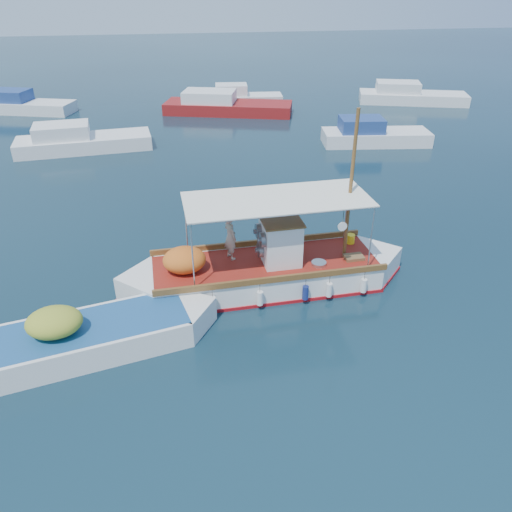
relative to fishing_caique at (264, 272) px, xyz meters
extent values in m
plane|color=black|center=(0.21, -0.39, -0.52)|extent=(160.00, 160.00, 0.00)
cube|color=white|center=(0.06, 0.00, -0.18)|extent=(7.42, 2.76, 1.07)
cube|color=white|center=(-3.60, -0.16, -0.18)|extent=(2.44, 2.44, 1.07)
cube|color=white|center=(3.71, 0.16, -0.18)|extent=(2.44, 2.44, 1.07)
cube|color=maroon|center=(0.06, 0.00, -0.50)|extent=(7.52, 2.84, 0.18)
cube|color=maroon|center=(0.06, 0.00, 0.34)|extent=(7.41, 2.56, 0.06)
cube|color=brown|center=(0.00, 1.23, 0.46)|extent=(7.41, 0.42, 0.20)
cube|color=brown|center=(0.11, -1.23, 0.46)|extent=(7.41, 0.42, 0.20)
cube|color=white|center=(0.55, 0.02, 1.09)|extent=(1.23, 1.32, 1.46)
cube|color=brown|center=(0.55, 0.02, 1.85)|extent=(1.33, 1.42, 0.06)
cylinder|color=slate|center=(-0.07, -0.32, 1.38)|extent=(0.24, 0.50, 0.49)
cylinder|color=slate|center=(-0.10, 0.31, 1.38)|extent=(0.24, 0.50, 0.49)
cylinder|color=slate|center=(-0.09, -0.01, 0.85)|extent=(0.24, 0.50, 0.49)
cylinder|color=brown|center=(2.79, 0.12, 2.80)|extent=(0.12, 0.12, 4.88)
cylinder|color=brown|center=(2.01, 0.09, 2.41)|extent=(1.76, 0.15, 0.08)
cylinder|color=silver|center=(-2.43, 0.96, 1.46)|extent=(0.04, 0.04, 2.20)
cylinder|color=silver|center=(-2.33, -1.18, 1.46)|extent=(0.04, 0.04, 2.20)
cylinder|color=silver|center=(3.13, 1.21, 1.46)|extent=(0.04, 0.04, 2.20)
cylinder|color=silver|center=(3.22, -0.94, 1.46)|extent=(0.04, 0.04, 2.20)
cube|color=silver|center=(0.40, 0.01, 2.57)|extent=(5.85, 2.59, 0.04)
ellipsoid|color=orange|center=(-2.57, -0.12, 0.77)|extent=(1.42, 1.22, 0.82)
cube|color=yellow|center=(1.30, 0.59, 0.55)|extent=(0.25, 0.19, 0.39)
cylinder|color=yellow|center=(3.24, 0.82, 0.52)|extent=(0.31, 0.31, 0.33)
cube|color=brown|center=(3.00, -0.26, 0.42)|extent=(0.65, 0.47, 0.12)
cylinder|color=#B2B2B2|center=(1.74, -0.46, 0.42)|extent=(0.51, 0.51, 0.12)
cylinder|color=white|center=(2.25, -0.93, 1.95)|extent=(0.29, 0.04, 0.29)
cylinder|color=white|center=(-1.83, -1.45, -0.08)|extent=(0.20, 0.20, 0.47)
cylinder|color=navy|center=(1.09, -1.32, -0.08)|extent=(0.20, 0.20, 0.47)
cylinder|color=white|center=(3.04, -1.24, -0.08)|extent=(0.20, 0.20, 0.47)
imported|color=#ABA38D|center=(-1.03, 0.48, 1.15)|extent=(0.57, 0.67, 1.57)
cube|color=white|center=(-5.23, -2.41, -0.24)|extent=(5.47, 3.10, 1.01)
cube|color=white|center=(-2.72, -1.85, -0.24)|extent=(1.96, 1.96, 1.01)
cube|color=navy|center=(-5.23, -2.41, 0.24)|extent=(5.43, 2.88, 0.06)
ellipsoid|color=#A0A82F|center=(-6.11, -2.61, 0.63)|extent=(1.71, 1.51, 0.74)
cube|color=silver|center=(-7.81, 16.18, -0.22)|extent=(7.86, 3.20, 1.00)
cube|color=silver|center=(-8.95, 16.06, 0.68)|extent=(3.26, 2.35, 0.80)
cube|color=maroon|center=(1.59, 23.49, -0.22)|extent=(9.73, 5.28, 1.00)
cube|color=silver|center=(0.25, 23.88, 0.68)|extent=(4.24, 3.32, 0.80)
cube|color=silver|center=(9.57, 14.47, -0.22)|extent=(6.62, 2.97, 1.00)
cube|color=navy|center=(8.62, 14.59, 0.68)|extent=(2.77, 2.17, 0.80)
cube|color=silver|center=(16.55, 24.41, -0.22)|extent=(8.72, 4.96, 1.00)
cube|color=silver|center=(15.36, 24.79, 0.68)|extent=(3.84, 3.10, 0.80)
cube|color=silver|center=(-13.38, 26.31, -0.22)|extent=(7.64, 4.38, 1.00)
cube|color=navy|center=(-14.42, 26.64, 0.68)|extent=(3.37, 2.74, 0.80)
cube|color=silver|center=(3.04, 25.88, -0.22)|extent=(6.23, 2.56, 1.00)
cube|color=silver|center=(2.13, 25.97, 0.68)|extent=(2.58, 1.92, 0.80)
camera|label=1|loc=(-2.59, -13.90, 8.68)|focal=35.00mm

